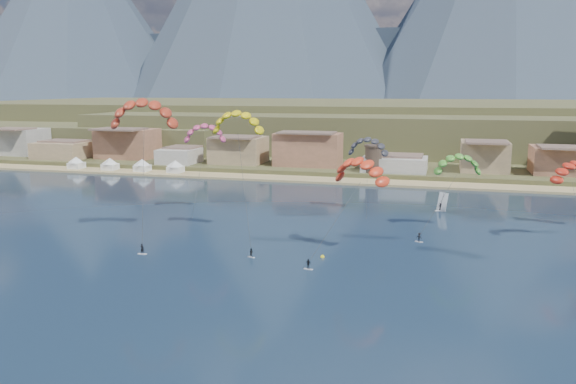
{
  "coord_description": "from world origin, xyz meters",
  "views": [
    {
      "loc": [
        26.09,
        -63.97,
        28.09
      ],
      "look_at": [
        0.0,
        32.0,
        10.0
      ],
      "focal_mm": 36.11,
      "sensor_mm": 36.0,
      "label": 1
    }
  ],
  "objects_px": {
    "kitesurfer_orange": "(361,166)",
    "kitesurfer_green": "(458,162)",
    "windsurfer": "(441,205)",
    "buoy": "(322,257)",
    "kitesurfer_red": "(143,109)",
    "watchtower": "(373,158)",
    "kitesurfer_yellow": "(238,119)"
  },
  "relations": [
    {
      "from": "kitesurfer_orange",
      "to": "kitesurfer_green",
      "type": "xyz_separation_m",
      "value": [
        15.98,
        20.08,
        -1.13
      ]
    },
    {
      "from": "kitesurfer_red",
      "to": "kitesurfer_green",
      "type": "height_order",
      "value": "kitesurfer_red"
    },
    {
      "from": "kitesurfer_orange",
      "to": "watchtower",
      "type": "bearing_deg",
      "value": 95.34
    },
    {
      "from": "kitesurfer_red",
      "to": "windsurfer",
      "type": "xyz_separation_m",
      "value": [
        52.73,
        39.9,
        -22.84
      ]
    },
    {
      "from": "kitesurfer_orange",
      "to": "windsurfer",
      "type": "distance_m",
      "value": 43.56
    },
    {
      "from": "kitesurfer_yellow",
      "to": "kitesurfer_green",
      "type": "xyz_separation_m",
      "value": [
        39.47,
        15.18,
        -8.42
      ]
    },
    {
      "from": "windsurfer",
      "to": "kitesurfer_yellow",
      "type": "bearing_deg",
      "value": -136.98
    },
    {
      "from": "kitesurfer_orange",
      "to": "buoy",
      "type": "xyz_separation_m",
      "value": [
        -5.48,
        -4.18,
        -14.9
      ]
    },
    {
      "from": "windsurfer",
      "to": "kitesurfer_green",
      "type": "bearing_deg",
      "value": -81.87
    },
    {
      "from": "watchtower",
      "to": "kitesurfer_green",
      "type": "xyz_separation_m",
      "value": [
        23.68,
        -62.32,
        7.52
      ]
    },
    {
      "from": "watchtower",
      "to": "kitesurfer_green",
      "type": "height_order",
      "value": "kitesurfer_green"
    },
    {
      "from": "kitesurfer_red",
      "to": "kitesurfer_yellow",
      "type": "distance_m",
      "value": 17.05
    },
    {
      "from": "windsurfer",
      "to": "buoy",
      "type": "height_order",
      "value": "windsurfer"
    },
    {
      "from": "kitesurfer_red",
      "to": "windsurfer",
      "type": "distance_m",
      "value": 69.96
    },
    {
      "from": "kitesurfer_yellow",
      "to": "windsurfer",
      "type": "bearing_deg",
      "value": 43.02
    },
    {
      "from": "kitesurfer_yellow",
      "to": "windsurfer",
      "type": "height_order",
      "value": "kitesurfer_yellow"
    },
    {
      "from": "kitesurfer_red",
      "to": "buoy",
      "type": "bearing_deg",
      "value": -5.81
    },
    {
      "from": "windsurfer",
      "to": "kitesurfer_orange",
      "type": "bearing_deg",
      "value": -108.68
    },
    {
      "from": "kitesurfer_red",
      "to": "buoy",
      "type": "xyz_separation_m",
      "value": [
        34.01,
        -3.46,
        -24.08
      ]
    },
    {
      "from": "kitesurfer_orange",
      "to": "kitesurfer_green",
      "type": "height_order",
      "value": "kitesurfer_orange"
    },
    {
      "from": "kitesurfer_yellow",
      "to": "watchtower",
      "type": "bearing_deg",
      "value": 78.48
    },
    {
      "from": "kitesurfer_orange",
      "to": "windsurfer",
      "type": "xyz_separation_m",
      "value": [
        13.25,
        39.18,
        -13.66
      ]
    },
    {
      "from": "watchtower",
      "to": "windsurfer",
      "type": "bearing_deg",
      "value": -64.14
    },
    {
      "from": "kitesurfer_green",
      "to": "windsurfer",
      "type": "height_order",
      "value": "kitesurfer_green"
    },
    {
      "from": "kitesurfer_red",
      "to": "watchtower",
      "type": "bearing_deg",
      "value": 69.07
    },
    {
      "from": "buoy",
      "to": "kitesurfer_orange",
      "type": "bearing_deg",
      "value": 37.33
    },
    {
      "from": "watchtower",
      "to": "kitesurfer_yellow",
      "type": "xyz_separation_m",
      "value": [
        -15.8,
        -77.5,
        15.94
      ]
    },
    {
      "from": "kitesurfer_yellow",
      "to": "kitesurfer_orange",
      "type": "distance_m",
      "value": 25.08
    },
    {
      "from": "watchtower",
      "to": "windsurfer",
      "type": "distance_m",
      "value": 48.28
    },
    {
      "from": "kitesurfer_orange",
      "to": "kitesurfer_green",
      "type": "distance_m",
      "value": 25.69
    },
    {
      "from": "kitesurfer_green",
      "to": "buoy",
      "type": "height_order",
      "value": "kitesurfer_green"
    },
    {
      "from": "watchtower",
      "to": "buoy",
      "type": "relative_size",
      "value": 12.59
    }
  ]
}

